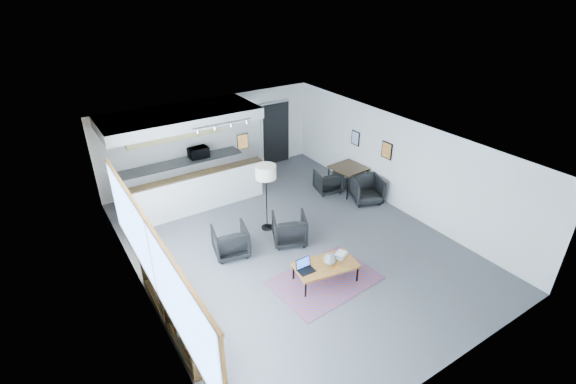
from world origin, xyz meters
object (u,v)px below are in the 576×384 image
coffee_table (326,265)px  laptop (305,267)px  armchair_right (289,228)px  dining_chair_far (328,182)px  book_stack (340,254)px  microwave (198,152)px  dining_table (348,169)px  armchair_left (230,240)px  ceramic_pot (330,259)px  floor_lamp (266,174)px  dining_chair_near (366,190)px

coffee_table → laptop: bearing=177.3°
armchair_right → dining_chair_far: (2.44, 1.60, -0.09)m
book_stack → microwave: 5.79m
dining_table → microwave: 4.55m
armchair_left → coffee_table: bearing=135.3°
microwave → armchair_right: bearing=-84.2°
dining_chair_far → dining_table: bearing=166.6°
dining_chair_far → microwave: size_ratio=1.08×
armchair_right → microwave: 4.20m
coffee_table → book_stack: bearing=17.2°
coffee_table → microwave: 5.81m
book_stack → armchair_left: armchair_left is taller
ceramic_pot → dining_table: size_ratio=0.26×
book_stack → armchair_left: bearing=131.9°
laptop → floor_lamp: (0.49, 2.38, 1.05)m
armchair_right → microwave: microwave is taller
microwave → dining_table: bearing=-40.3°
microwave → book_stack: bearing=-83.7°
floor_lamp → dining_chair_far: (2.59, 0.77, -1.24)m
ceramic_pot → dining_table: dining_table is taller
coffee_table → microwave: bearing=104.1°
armchair_left → microwave: size_ratio=1.37×
coffee_table → ceramic_pot: ceramic_pot is taller
microwave → dining_chair_near: bearing=-47.7°
coffee_table → armchair_right: size_ratio=1.76×
laptop → armchair_left: size_ratio=0.43×
laptop → book_stack: 0.93m
microwave → laptop: bearing=-93.0°
laptop → armchair_right: 1.68m
coffee_table → armchair_right: bearing=94.1°
coffee_table → dining_table: dining_table is taller
laptop → dining_chair_near: dining_chair_near is taller
dining_table → dining_chair_near: (0.00, -0.82, -0.35)m
dining_table → armchair_left: bearing=-167.2°
ceramic_pot → armchair_left: size_ratio=0.33×
laptop → armchair_left: (-0.80, 1.88, -0.11)m
book_stack → dining_table: 3.97m
dining_chair_near → ceramic_pot: bearing=-123.8°
dining_table → dining_chair_far: (-0.54, 0.27, -0.40)m
book_stack → microwave: bearing=99.1°
laptop → book_stack: bearing=-2.2°
ceramic_pot → armchair_right: armchair_right is taller
floor_lamp → microwave: 3.32m
floor_lamp → dining_table: size_ratio=1.80×
dining_chair_near → dining_chair_far: 1.22m
dining_chair_near → dining_chair_far: (-0.54, 1.09, -0.04)m
dining_chair_far → ceramic_pot: bearing=66.1°
book_stack → coffee_table: bearing=-172.4°
microwave → floor_lamp: bearing=-84.6°
laptop → dining_chair_near: bearing=30.2°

